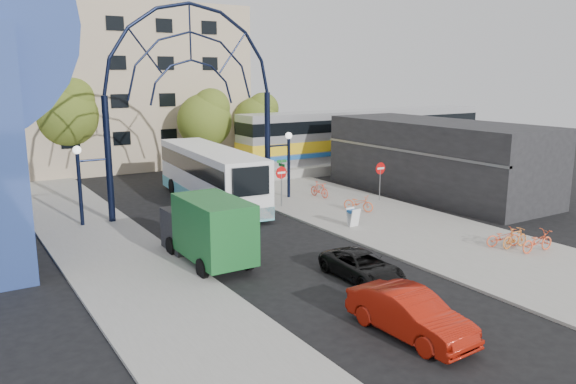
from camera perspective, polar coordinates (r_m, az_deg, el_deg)
ground at (r=22.59m, az=4.97°, el=-9.20°), size 120.00×120.00×0.00m
sidewalk_east at (r=30.47m, az=12.47°, el=-3.72°), size 8.00×56.00×0.12m
plaza_west at (r=24.93m, az=-15.89°, el=-7.43°), size 5.00×50.00×0.12m
gateway_arch at (r=33.30m, az=-9.80°, el=12.49°), size 13.64×0.44×12.10m
stop_sign at (r=34.26m, az=-0.68°, el=1.60°), size 0.80×0.07×2.50m
do_not_enter_sign at (r=36.33m, az=9.36°, el=2.01°), size 0.76×0.07×2.48m
street_name_sign at (r=34.94m, az=-0.64°, el=2.03°), size 0.70×0.70×2.80m
sandwich_board at (r=30.16m, az=6.63°, el=-2.34°), size 0.55×0.61×0.99m
commercial_block_east at (r=39.71m, az=14.81°, el=3.37°), size 6.00×16.00×5.00m
apartment_block at (r=53.80m, az=-16.49°, el=10.23°), size 20.00×12.10×14.00m
train_platform at (r=51.35m, az=7.98°, el=3.14°), size 32.00×5.00×0.80m
train_car at (r=51.04m, az=8.06°, el=5.91°), size 25.10×3.05×4.20m
tree_north_a at (r=46.81m, az=-8.32°, el=7.47°), size 4.48×4.48×7.00m
tree_north_b at (r=47.59m, az=-21.53°, el=7.64°), size 5.12×5.12×8.00m
tree_north_c at (r=51.30m, az=-3.05°, el=7.58°), size 4.16×4.16×6.50m
city_bus at (r=35.85m, az=-7.89°, el=1.72°), size 3.97×13.09×3.54m
green_truck at (r=24.74m, az=-8.28°, el=-3.76°), size 2.34×5.94×2.99m
black_suv at (r=22.93m, az=7.53°, el=-7.46°), size 1.93×4.03×1.11m
red_sedan at (r=18.44m, az=12.29°, el=-11.99°), size 1.77×4.52×1.47m
bike_near_a at (r=33.58m, az=7.17°, el=-1.12°), size 1.45×1.95×0.98m
bike_near_b at (r=37.16m, az=3.21°, el=0.26°), size 0.68×1.74×1.02m
bike_far_a at (r=28.43m, az=21.01°, el=-4.32°), size 1.80×1.16×0.89m
bike_far_b at (r=28.41m, az=22.07°, el=-4.34°), size 1.62×0.54×0.96m
bike_far_c at (r=28.17m, az=23.99°, el=-4.60°), size 1.95×0.81×1.00m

